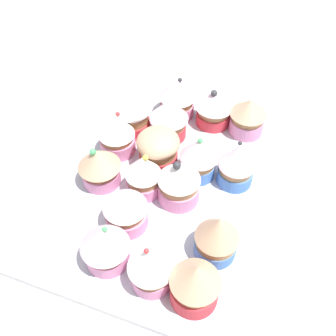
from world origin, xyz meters
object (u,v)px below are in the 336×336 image
at_px(cupcake_9, 126,209).
at_px(cupcake_7, 214,107).
at_px(cupcake_16, 133,116).
at_px(cupcake_12, 169,117).
at_px(cupcake_13, 177,96).
at_px(baking_tray, 168,183).
at_px(cupcake_6, 199,157).
at_px(cupcake_3, 248,115).
at_px(cupcake_4, 151,266).
at_px(napkin, 191,73).
at_px(cupcake_2, 237,164).
at_px(cupcake_5, 179,181).
at_px(cupcake_10, 143,174).
at_px(cupcake_15, 117,133).
at_px(cupcake_8, 105,244).
at_px(cupcake_11, 158,148).
at_px(cupcake_14, 99,165).
at_px(cupcake_0, 195,283).
at_px(cupcake_1, 217,236).

bearing_deg(cupcake_9, cupcake_7, -12.70).
distance_m(cupcake_7, cupcake_16, 0.14).
distance_m(cupcake_12, cupcake_13, 0.06).
relative_size(baking_tray, cupcake_6, 5.69).
distance_m(cupcake_3, cupcake_9, 0.27).
relative_size(cupcake_4, napkin, 0.61).
relative_size(baking_tray, cupcake_2, 5.58).
relative_size(cupcake_5, cupcake_13, 1.02).
bearing_deg(napkin, baking_tray, -169.25).
bearing_deg(cupcake_10, cupcake_7, -16.94).
relative_size(cupcake_6, cupcake_15, 0.99).
bearing_deg(cupcake_9, cupcake_8, 179.63).
xyz_separation_m(cupcake_13, napkin, (0.15, 0.02, -0.05)).
bearing_deg(cupcake_10, cupcake_15, 48.42).
distance_m(cupcake_8, cupcake_10, 0.13).
relative_size(cupcake_6, cupcake_13, 0.98).
bearing_deg(cupcake_11, cupcake_3, -42.81).
bearing_deg(cupcake_14, cupcake_6, -64.75).
xyz_separation_m(cupcake_3, cupcake_8, (-0.31, 0.12, 0.00)).
relative_size(cupcake_2, cupcake_14, 1.12).
xyz_separation_m(cupcake_0, napkin, (0.47, 0.15, -0.05)).
xyz_separation_m(baking_tray, cupcake_14, (-0.03, 0.10, 0.04)).
bearing_deg(cupcake_16, cupcake_3, -70.83).
distance_m(cupcake_9, cupcake_12, 0.19).
distance_m(cupcake_4, cupcake_8, 0.07).
height_order(cupcake_7, cupcake_13, cupcake_13).
height_order(cupcake_10, cupcake_12, cupcake_12).
distance_m(cupcake_6, cupcake_9, 0.14).
distance_m(cupcake_2, cupcake_6, 0.06).
bearing_deg(cupcake_0, cupcake_4, 87.68).
bearing_deg(baking_tray, cupcake_6, -52.77).
height_order(cupcake_10, cupcake_11, cupcake_10).
distance_m(cupcake_1, cupcake_7, 0.26).
bearing_deg(cupcake_15, cupcake_11, -94.98).
bearing_deg(cupcake_14, cupcake_7, -33.23).
relative_size(cupcake_6, napkin, 0.63).
bearing_deg(baking_tray, cupcake_11, 42.33).
bearing_deg(cupcake_16, napkin, -10.10).
relative_size(cupcake_8, napkin, 0.61).
bearing_deg(cupcake_1, baking_tray, 46.55).
bearing_deg(cupcake_6, cupcake_11, 90.29).
height_order(cupcake_9, cupcake_13, cupcake_13).
xyz_separation_m(cupcake_4, cupcake_11, (0.19, 0.06, -0.00)).
relative_size(cupcake_0, cupcake_12, 0.97).
bearing_deg(cupcake_0, cupcake_15, 44.02).
distance_m(cupcake_7, cupcake_8, 0.32).
xyz_separation_m(cupcake_7, cupcake_12, (-0.06, 0.06, 0.00)).
xyz_separation_m(cupcake_11, cupcake_14, (-0.06, 0.07, 0.00)).
distance_m(cupcake_4, cupcake_5, 0.14).
relative_size(cupcake_7, cupcake_10, 0.96).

